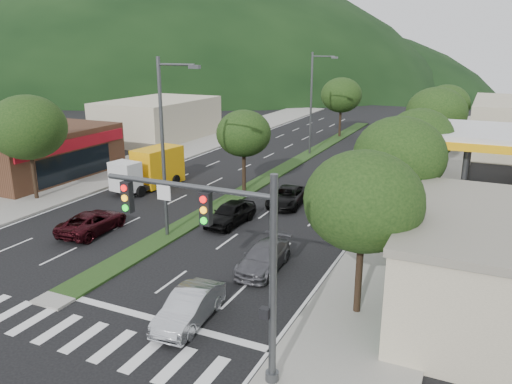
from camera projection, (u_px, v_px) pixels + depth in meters
The scene contains 27 objects.
ground at pixel (62, 297), 21.71m from camera, with size 160.00×160.00×0.00m, color black.
sidewalk_right at pixel (430, 187), 38.41m from camera, with size 5.00×90.00×0.15m, color gray.
sidewalk_left at pixel (156, 157), 48.71m from camera, with size 6.00×90.00×0.15m, color gray.
median at pixel (292, 164), 46.08m from camera, with size 1.60×56.00×0.12m, color black.
crosswalk at pixel (24, 319), 19.97m from camera, with size 19.00×2.20×0.01m, color silver.
traffic_signal at pixel (226, 243), 15.42m from camera, with size 6.12×0.40×7.00m.
shop_left at pixel (30, 152), 41.67m from camera, with size 10.15×12.00×4.00m.
bldg_left_far at pixel (159, 119), 58.35m from camera, with size 9.00×14.00×4.60m, color beige.
hill_far at pixel (141, 83), 149.82m from camera, with size 176.00×132.00×82.00m, color black.
tree_r_a at pixel (363, 201), 19.00m from camera, with size 4.60×4.60×6.63m.
tree_r_b at pixel (400, 156), 25.90m from camera, with size 4.80×4.80×6.94m.
tree_r_c at pixel (420, 137), 32.95m from camera, with size 4.40×4.40×6.48m.
tree_r_d at pixel (436, 113), 41.54m from camera, with size 5.00×5.00×7.17m.
tree_r_e at pixel (446, 104), 50.33m from camera, with size 4.60×4.60×6.71m.
tree_med_near at pixel (244, 134), 36.15m from camera, with size 4.00×4.00×6.02m.
tree_med_far at pixel (341, 95), 58.62m from camera, with size 4.80×4.80×6.94m.
tree_l_a at pixel (28, 127), 34.02m from camera, with size 5.20×5.20×7.25m.
streetlight_near at pixel (165, 141), 27.03m from camera, with size 2.60×0.25×10.00m.
streetlight_mid at pixel (313, 99), 48.80m from camera, with size 2.60×0.25×10.00m.
sedan_silver at pixel (189, 307), 19.55m from camera, with size 1.39×4.00×1.32m, color #AFB2B7.
suv_maroon at pixel (93, 222), 29.13m from camera, with size 2.12×4.61×1.28m, color black.
car_queue_a at pixel (230, 213), 30.42m from camera, with size 1.67×4.15×1.42m, color black.
car_queue_b at pixel (264, 257), 24.28m from camera, with size 1.73×4.25×1.23m, color #515056.
car_queue_c at pixel (327, 181), 37.89m from camera, with size 1.45×4.15×1.37m, color #500D16.
car_queue_d at pixel (287, 197), 34.07m from camera, with size 2.09×4.53×1.26m, color black.
box_truck at pixel (151, 170), 38.19m from camera, with size 2.96×6.28×2.99m.
motorhome at pixel (411, 134), 52.24m from camera, with size 3.17×8.25×3.10m.
Camera 1 is at (15.91, -14.18, 10.48)m, focal length 35.00 mm.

